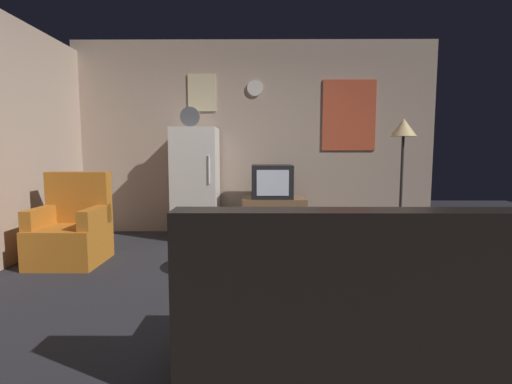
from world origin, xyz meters
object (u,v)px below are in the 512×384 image
(wine_glass, at_px, (247,219))
(mug_ceramic_white, at_px, (250,226))
(remote_control, at_px, (246,228))
(standing_lamp, at_px, (403,137))
(book_stack, at_px, (321,236))
(crt_tv, at_px, (272,181))
(fridge, at_px, (196,183))
(mug_ceramic_tan, at_px, (249,226))
(coffee_table, at_px, (238,251))
(tv_stand, at_px, (274,218))
(armchair, at_px, (72,231))
(couch, at_px, (342,315))

(wine_glass, relative_size, mug_ceramic_white, 1.67)
(wine_glass, height_order, remote_control, wine_glass)
(standing_lamp, bearing_deg, mug_ceramic_white, -145.78)
(standing_lamp, bearing_deg, book_stack, 168.38)
(crt_tv, distance_m, book_stack, 0.98)
(fridge, bearing_deg, mug_ceramic_tan, -65.18)
(coffee_table, relative_size, book_stack, 3.33)
(crt_tv, bearing_deg, mug_ceramic_white, -99.45)
(crt_tv, xyz_separation_m, coffee_table, (-0.38, -1.47, -0.56))
(tv_stand, xyz_separation_m, book_stack, (0.63, -0.09, -0.22))
(coffee_table, height_order, armchair, armchair)
(fridge, relative_size, standing_lamp, 1.11)
(coffee_table, relative_size, mug_ceramic_tan, 8.00)
(coffee_table, xyz_separation_m, mug_ceramic_white, (0.12, -0.10, 0.27))
(fridge, xyz_separation_m, crt_tv, (1.04, -0.11, 0.03))
(coffee_table, bearing_deg, crt_tv, 75.41)
(mug_ceramic_white, bearing_deg, fridge, 114.97)
(armchair, bearing_deg, remote_control, -11.99)
(mug_ceramic_tan, bearing_deg, coffee_table, 140.65)
(fridge, distance_m, coffee_table, 1.79)
(armchair, bearing_deg, standing_lamp, 12.14)
(crt_tv, xyz_separation_m, remote_control, (-0.30, -1.50, -0.33))
(tv_stand, bearing_deg, mug_ceramic_white, -100.52)
(wine_glass, relative_size, couch, 0.09)
(standing_lamp, relative_size, book_stack, 7.35)
(remote_control, distance_m, book_stack, 1.75)
(mug_ceramic_white, distance_m, book_stack, 1.79)
(wine_glass, xyz_separation_m, remote_control, (-0.00, -0.16, -0.06))
(coffee_table, height_order, couch, couch)
(fridge, xyz_separation_m, book_stack, (1.70, -0.20, -0.69))
(mug_ceramic_white, bearing_deg, crt_tv, 80.55)
(coffee_table, relative_size, couch, 0.42)
(coffee_table, xyz_separation_m, couch, (0.65, -1.68, 0.09))
(standing_lamp, relative_size, armchair, 1.66)
(standing_lamp, bearing_deg, remote_control, -147.74)
(couch, bearing_deg, book_stack, 82.80)
(mug_ceramic_white, xyz_separation_m, mug_ceramic_tan, (-0.01, 0.00, 0.00))
(tv_stand, height_order, mug_ceramic_tan, tv_stand)
(fridge, relative_size, wine_glass, 11.80)
(standing_lamp, xyz_separation_m, armchair, (-3.80, -0.82, -1.02))
(tv_stand, height_order, book_stack, tv_stand)
(coffee_table, bearing_deg, standing_lamp, 30.56)
(couch, bearing_deg, tv_stand, 94.33)
(remote_control, distance_m, couch, 1.75)
(couch, xyz_separation_m, book_stack, (0.39, 3.06, -0.25))
(tv_stand, relative_size, crt_tv, 1.56)
(wine_glass, bearing_deg, tv_stand, 76.16)
(mug_ceramic_tan, distance_m, armchair, 1.97)
(tv_stand, height_order, armchair, armchair)
(coffee_table, bearing_deg, wine_glass, 57.53)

